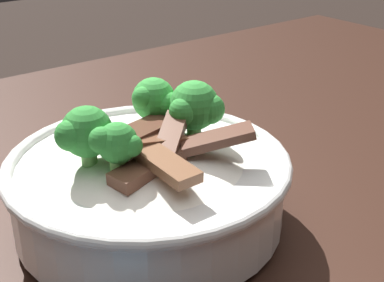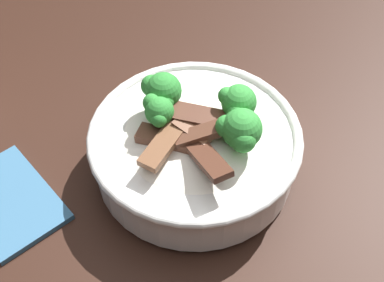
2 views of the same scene
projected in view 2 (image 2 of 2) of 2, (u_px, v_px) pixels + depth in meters
rice_bowl at (195, 146)px, 0.66m from camera, size 0.25×0.25×0.13m
folded_napkin at (9, 201)px, 0.66m from camera, size 0.16×0.13×0.01m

